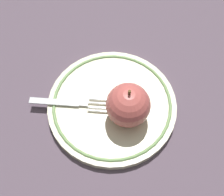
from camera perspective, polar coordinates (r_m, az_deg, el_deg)
ground_plane at (r=0.59m, az=0.86°, el=-2.43°), size 2.00×2.00×0.00m
plate at (r=0.58m, az=-0.00°, el=-1.36°), size 0.24×0.24×0.02m
apple_red_whole at (r=0.53m, az=2.97°, el=-1.31°), size 0.08×0.08×0.09m
fork at (r=0.58m, az=-7.34°, el=-0.95°), size 0.06×0.17×0.00m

